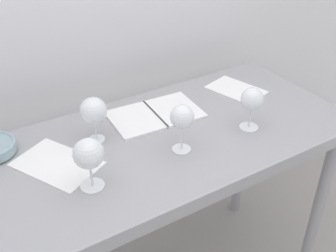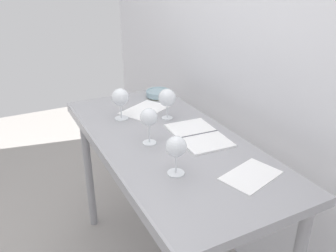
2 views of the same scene
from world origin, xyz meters
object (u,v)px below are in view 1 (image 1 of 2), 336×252
wine_glass_far_left (94,112)px  wine_glass_near_center (182,118)px  tasting_sheet_upper (57,164)px  wine_glass_near_right (252,100)px  tasting_sheet_lower (236,90)px  wine_glass_near_left (89,155)px  open_notebook (155,114)px

wine_glass_far_left → wine_glass_near_center: size_ratio=0.96×
wine_glass_far_left → tasting_sheet_upper: (-0.17, -0.06, -0.11)m
wine_glass_near_right → tasting_sheet_lower: 0.32m
wine_glass_far_left → tasting_sheet_upper: 0.21m
wine_glass_near_center → wine_glass_near_left: wine_glass_near_center is taller
tasting_sheet_upper → wine_glass_near_left: bearing=-98.7°
wine_glass_near_left → tasting_sheet_lower: (0.77, 0.26, -0.12)m
tasting_sheet_upper → tasting_sheet_lower: size_ratio=1.17×
open_notebook → tasting_sheet_upper: bearing=-163.4°
wine_glass_near_left → tasting_sheet_upper: size_ratio=0.63×
wine_glass_near_left → open_notebook: bearing=34.9°
tasting_sheet_upper → tasting_sheet_lower: bearing=-21.3°
wine_glass_near_left → tasting_sheet_lower: wine_glass_near_left is taller
wine_glass_near_right → open_notebook: wine_glass_near_right is taller
wine_glass_near_center → tasting_sheet_upper: 0.43m
tasting_sheet_lower → tasting_sheet_upper: bearing=170.5°
wine_glass_far_left → wine_glass_near_left: bearing=-116.3°
wine_glass_near_left → open_notebook: wine_glass_near_left is taller
wine_glass_far_left → open_notebook: 0.29m
tasting_sheet_lower → open_notebook: bearing=163.6°
wine_glass_far_left → wine_glass_near_right: size_ratio=1.02×
tasting_sheet_lower → wine_glass_near_center: bearing=-167.3°
wine_glass_near_center → wine_glass_near_left: (-0.33, -0.02, -0.01)m
wine_glass_near_left → tasting_sheet_lower: 0.82m
wine_glass_near_left → open_notebook: 0.47m
wine_glass_near_right → tasting_sheet_lower: size_ratio=0.70×
wine_glass_near_left → wine_glass_near_right: bearing=0.0°
open_notebook → tasting_sheet_upper: size_ratio=1.33×
open_notebook → wine_glass_near_left: bearing=-141.3°
wine_glass_far_left → tasting_sheet_lower: wine_glass_far_left is taller
wine_glass_far_left → tasting_sheet_upper: bearing=-159.9°
wine_glass_far_left → wine_glass_near_center: (0.22, -0.21, 0.01)m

